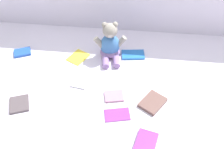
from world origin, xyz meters
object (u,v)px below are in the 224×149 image
at_px(book_case_4, 22,52).
at_px(book_case_7, 153,102).
at_px(book_case_1, 117,115).
at_px(book_case_0, 78,57).
at_px(book_case_2, 146,144).
at_px(book_case_3, 113,96).
at_px(teddy_bear, 110,45).
at_px(book_case_8, 133,55).
at_px(book_case_5, 81,79).
at_px(book_case_6, 19,104).

relative_size(book_case_4, book_case_7, 0.77).
bearing_deg(book_case_1, book_case_0, -158.34).
distance_m(book_case_1, book_case_2, 0.20).
xyz_separation_m(book_case_1, book_case_3, (-0.03, 0.11, 0.00)).
distance_m(teddy_bear, book_case_4, 0.53).
bearing_deg(book_case_0, teddy_bear, -141.13).
xyz_separation_m(book_case_3, book_case_8, (0.08, 0.32, 0.00)).
distance_m(book_case_0, book_case_5, 0.18).
distance_m(book_case_0, book_case_8, 0.32).
height_order(teddy_bear, book_case_5, teddy_bear).
relative_size(book_case_1, book_case_3, 1.29).
relative_size(book_case_2, book_case_4, 1.35).
xyz_separation_m(book_case_5, book_case_6, (-0.27, -0.20, 0.00)).
distance_m(teddy_bear, book_case_5, 0.26).
bearing_deg(book_case_3, book_case_0, 28.61).
xyz_separation_m(book_case_1, book_case_2, (0.14, -0.14, 0.00)).
xyz_separation_m(book_case_4, book_case_5, (0.39, -0.18, -0.00)).
bearing_deg(book_case_4, book_case_7, -134.05).
bearing_deg(book_case_7, book_case_5, 15.88).
bearing_deg(book_case_3, book_case_7, -108.60).
relative_size(book_case_7, book_case_8, 0.95).
bearing_deg(book_case_3, book_case_4, 52.19).
xyz_separation_m(book_case_0, book_case_2, (0.40, -0.53, 0.00)).
bearing_deg(book_case_6, book_case_1, -21.42).
xyz_separation_m(book_case_4, book_case_8, (0.65, 0.05, -0.00)).
distance_m(book_case_4, book_case_8, 0.65).
bearing_deg(book_case_5, book_case_2, -36.63).
xyz_separation_m(book_case_0, book_case_5, (0.05, -0.17, 0.00)).
distance_m(book_case_2, book_case_7, 0.23).
bearing_deg(book_case_0, book_case_2, 155.25).
height_order(book_case_5, book_case_7, book_case_7).
height_order(book_case_3, book_case_7, book_case_7).
height_order(teddy_bear, book_case_1, teddy_bear).
distance_m(book_case_1, book_case_7, 0.19).
relative_size(book_case_4, book_case_8, 0.73).
bearing_deg(book_case_1, book_case_6, -104.05).
relative_size(teddy_bear, book_case_4, 2.36).
relative_size(book_case_0, book_case_5, 0.89).
relative_size(book_case_3, book_case_4, 0.97).
xyz_separation_m(book_case_5, book_case_8, (0.26, 0.22, 0.00)).
bearing_deg(book_case_7, book_case_2, 116.39).
distance_m(book_case_0, book_case_7, 0.52).
height_order(teddy_bear, book_case_8, teddy_bear).
xyz_separation_m(book_case_1, book_case_5, (-0.21, 0.21, 0.00)).
xyz_separation_m(book_case_0, book_case_6, (-0.22, -0.37, 0.00)).
relative_size(teddy_bear, book_case_6, 2.22).
bearing_deg(book_case_0, book_case_5, 134.80).
distance_m(book_case_3, book_case_6, 0.47).
xyz_separation_m(book_case_0, book_case_8, (0.32, 0.05, 0.00)).
bearing_deg(book_case_2, book_case_8, 111.65).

